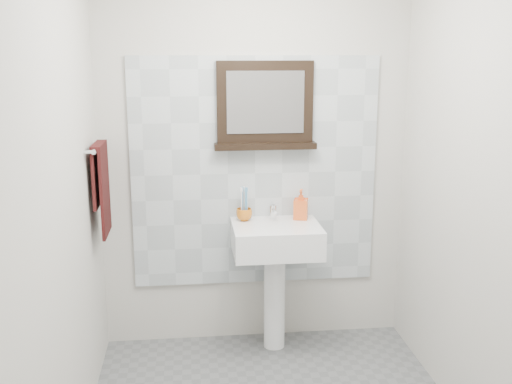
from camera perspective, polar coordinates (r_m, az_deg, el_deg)
back_wall at (r=3.90m, az=-0.12°, el=3.29°), size 2.00×0.01×2.50m
front_wall at (r=1.80m, az=7.68°, el=-8.81°), size 2.00×0.01×2.50m
left_wall at (r=2.86m, az=-17.92°, el=-1.03°), size 0.01×2.20×2.50m
right_wall at (r=3.14m, az=20.69°, el=-0.01°), size 0.01×2.20×2.50m
splashback at (r=3.90m, az=-0.10°, el=1.81°), size 1.60×0.02×1.50m
pedestal_sink at (r=3.84m, az=1.90°, el=-5.74°), size 0.55×0.44×0.96m
toothbrush_cup at (r=3.85m, az=-1.13°, el=-2.16°), size 0.12×0.12×0.08m
toothbrushes at (r=3.83m, az=-1.09°, el=-0.96°), size 0.05×0.04×0.21m
soap_dispenser at (r=3.89m, az=4.29°, el=-1.18°), size 0.11×0.11×0.20m
framed_mirror at (r=3.82m, az=0.86°, el=8.06°), size 0.65×0.11×0.55m
towel_bar at (r=3.60m, az=-14.81°, el=4.20°), size 0.07×0.40×0.03m
hand_towel at (r=3.63m, az=-14.51°, el=0.93°), size 0.06×0.30×0.55m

